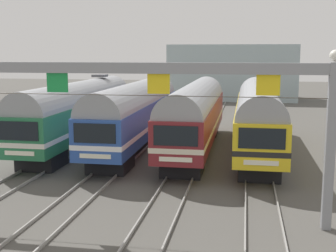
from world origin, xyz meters
TOP-DOWN VIEW (x-y plane):
  - ground_plane at (0.00, 0.00)m, footprint 160.00×160.00m
  - track_bed at (-0.00, 17.00)m, footprint 14.33×70.00m
  - commuter_train_green at (-6.41, -0.00)m, footprint 2.88×18.06m
  - commuter_train_blue at (-2.14, -0.01)m, footprint 2.88×18.06m
  - commuter_train_maroon at (2.14, -0.01)m, footprint 2.88×18.06m
  - commuter_train_yellow at (6.41, -0.01)m, footprint 2.88×18.06m
  - catenary_gantry at (0.00, -13.50)m, footprint 18.07×0.44m
  - maintenance_building at (3.52, 37.26)m, footprint 18.20×10.00m

SIDE VIEW (x-z plane):
  - ground_plane at x=0.00m, z-range 0.00..0.00m
  - track_bed at x=0.00m, z-range 0.00..0.15m
  - commuter_train_blue at x=-2.14m, z-range 0.30..5.07m
  - commuter_train_maroon at x=2.14m, z-range 0.30..5.07m
  - commuter_train_yellow at x=6.41m, z-range 0.30..5.07m
  - commuter_train_green at x=-6.41m, z-range 0.16..5.21m
  - maintenance_building at x=3.52m, z-range 0.00..7.93m
  - catenary_gantry at x=0.00m, z-range 1.65..8.62m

